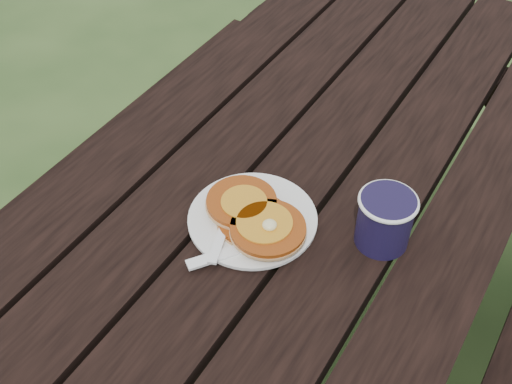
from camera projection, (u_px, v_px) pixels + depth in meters
The scene contains 6 objects.
picnic_table at pixel (274, 319), 1.39m from camera, with size 1.36×1.80×0.75m.
plate at pixel (253, 220), 1.08m from camera, with size 0.21×0.21×0.01m, color white.
pancake_stack at pixel (255, 217), 1.05m from camera, with size 0.19×0.15×0.04m.
knife at pixel (241, 249), 1.02m from camera, with size 0.02×0.18×0.01m, color white.
fork at pixel (221, 237), 1.03m from camera, with size 0.03×0.16×0.01m, color white, non-canonical shape.
coffee_cup at pixel (385, 218), 1.01m from camera, with size 0.10×0.10×0.10m.
Camera 1 is at (0.38, -0.70, 1.55)m, focal length 45.00 mm.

